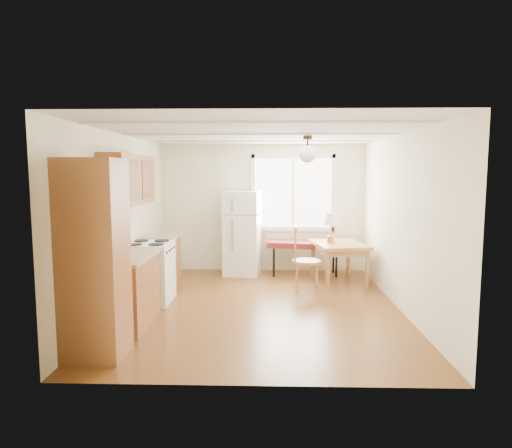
{
  "coord_description": "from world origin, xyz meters",
  "views": [
    {
      "loc": [
        0.12,
        -6.5,
        1.96
      ],
      "look_at": [
        -0.07,
        0.57,
        1.15
      ],
      "focal_mm": 32.0,
      "sensor_mm": 36.0,
      "label": 1
    }
  ],
  "objects_px": {
    "bench": "(304,245)",
    "chair": "(301,254)",
    "dining_table": "(339,249)",
    "refrigerator": "(242,233)"
  },
  "relations": [
    {
      "from": "refrigerator",
      "to": "bench",
      "type": "relative_size",
      "value": 1.1
    },
    {
      "from": "bench",
      "to": "refrigerator",
      "type": "bearing_deg",
      "value": -172.03
    },
    {
      "from": "bench",
      "to": "chair",
      "type": "relative_size",
      "value": 1.35
    },
    {
      "from": "refrigerator",
      "to": "dining_table",
      "type": "relative_size",
      "value": 1.29
    },
    {
      "from": "chair",
      "to": "bench",
      "type": "bearing_deg",
      "value": 83.51
    },
    {
      "from": "bench",
      "to": "chair",
      "type": "bearing_deg",
      "value": -88.16
    },
    {
      "from": "refrigerator",
      "to": "dining_table",
      "type": "xyz_separation_m",
      "value": [
        1.76,
        -0.52,
        -0.2
      ]
    },
    {
      "from": "bench",
      "to": "chair",
      "type": "distance_m",
      "value": 1.16
    },
    {
      "from": "refrigerator",
      "to": "dining_table",
      "type": "height_order",
      "value": "refrigerator"
    },
    {
      "from": "chair",
      "to": "dining_table",
      "type": "bearing_deg",
      "value": 43.13
    }
  ]
}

